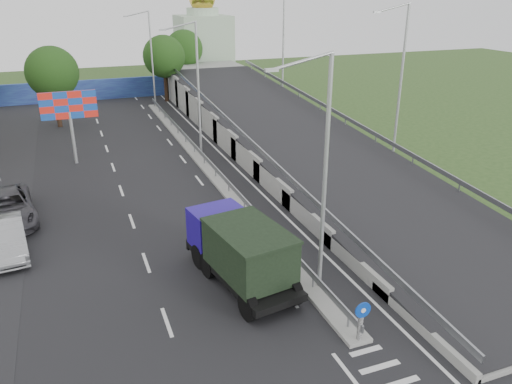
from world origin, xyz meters
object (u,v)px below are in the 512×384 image
lamp_post_near (321,166)px  parked_car_b (6,238)px  lamp_post_far (150,54)px  parked_car_c (7,208)px  church (204,43)px  dump_truck (240,249)px  billboard (69,109)px  lamp_post_mid (196,84)px  sign_bollard (361,321)px

lamp_post_near → parked_car_b: bearing=146.7°
lamp_post_far → parked_car_c: 30.85m
lamp_post_far → church: church is taller
dump_truck → parked_car_c: size_ratio=1.16×
lamp_post_near → dump_truck: lamp_post_near is taller
lamp_post_near → parked_car_c: bearing=136.4°
church → billboard: bearing=-120.7°
church → parked_car_c: bearing=-119.1°
parked_car_c → lamp_post_far: bearing=56.1°
lamp_post_near → lamp_post_mid: size_ratio=1.00×
billboard → sign_bollard: bearing=-70.8°
sign_bollard → lamp_post_mid: bearing=89.7°
billboard → parked_car_b: billboard is taller
parked_car_b → lamp_post_mid: bearing=34.6°
billboard → lamp_post_far: bearing=63.2°
sign_bollard → lamp_post_mid: lamp_post_mid is taller
lamp_post_far → church: (9.89, 14.00, -0.50)m
lamp_post_near → lamp_post_mid: 20.00m
billboard → parked_car_b: 14.42m
church → billboard: (-19.00, -32.00, -1.12)m
sign_bollard → billboard: bearing=109.2°
lamp_post_mid → billboard: 9.47m
lamp_post_mid → parked_car_b: bearing=-138.4°
sign_bollard → parked_car_c: bearing=128.6°
lamp_post_mid → church: church is taller
sign_bollard → parked_car_c: sign_bollard is taller
billboard → parked_car_b: size_ratio=1.08×
parked_car_b → parked_car_c: size_ratio=0.83×
lamp_post_near → lamp_post_mid: bearing=90.0°
lamp_post_near → parked_car_c: 18.85m
lamp_post_near → church: church is taller
lamp_post_far → dump_truck: size_ratio=1.41×
church → sign_bollard: bearing=-99.8°
church → parked_car_c: (-23.06, -41.46, -4.45)m
parked_car_b → dump_truck: bearing=-40.3°
lamp_post_near → church: bearing=79.6°
lamp_post_mid → lamp_post_far: 20.00m
church → parked_car_c: size_ratio=2.24×
sign_bollard → parked_car_b: sign_bollard is taller
lamp_post_mid → dump_truck: lamp_post_mid is taller
lamp_post_mid → billboard: lamp_post_mid is taller
lamp_post_mid → dump_truck: 18.81m
lamp_post_far → parked_car_c: (-13.17, -27.46, -4.95)m
parked_car_b → lamp_post_near: bearing=-40.3°
sign_bollard → church: bearing=80.2°
lamp_post_far → parked_car_b: lamp_post_far is taller
dump_truck → parked_car_b: 12.10m
dump_truck → church: bearing=66.8°
sign_bollard → dump_truck: 6.36m
church → dump_truck: size_ratio=1.94×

